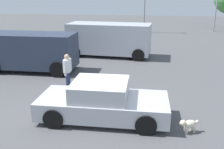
% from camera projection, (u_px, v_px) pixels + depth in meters
% --- Properties ---
extents(ground_plane, '(80.00, 80.00, 0.00)m').
position_uv_depth(ground_plane, '(103.00, 114.00, 8.84)').
color(ground_plane, '#515154').
extents(sedan_foreground, '(4.24, 1.95, 1.30)m').
position_uv_depth(sedan_foreground, '(103.00, 102.00, 8.41)').
color(sedan_foreground, '#B7BABF').
rests_on(sedan_foreground, ground_plane).
extents(dog, '(0.60, 0.38, 0.44)m').
position_uv_depth(dog, '(189.00, 124.00, 7.62)').
color(dog, beige).
rests_on(dog, ground_plane).
extents(van_white, '(5.46, 2.56, 2.12)m').
position_uv_depth(van_white, '(109.00, 39.00, 16.67)').
color(van_white, '#B2B7C1').
rests_on(van_white, ground_plane).
extents(suv_dark, '(4.64, 2.05, 2.01)m').
position_uv_depth(suv_dark, '(31.00, 51.00, 13.47)').
color(suv_dark, '#2D384C').
rests_on(suv_dark, ground_plane).
extents(pedestrian, '(0.27, 0.57, 1.57)m').
position_uv_depth(pedestrian, '(67.00, 69.00, 10.86)').
color(pedestrian, navy).
rests_on(pedestrian, ground_plane).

